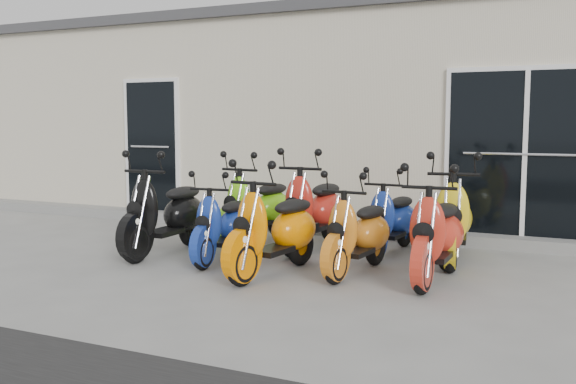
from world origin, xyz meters
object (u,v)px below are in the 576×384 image
scooter_front_orange_b (358,222)px  scooter_back_yellow (454,206)px  scooter_front_black (166,202)px  scooter_front_blue (223,215)px  scooter_back_blue (393,210)px  scooter_front_red (437,221)px  scooter_back_red (314,198)px  scooter_front_orange_a (275,217)px  scooter_back_green (257,197)px

scooter_front_orange_b → scooter_back_yellow: 1.32m
scooter_front_black → scooter_front_blue: (0.83, -0.05, -0.11)m
scooter_front_orange_b → scooter_back_blue: size_ratio=1.04×
scooter_front_black → scooter_front_orange_b: scooter_front_black is taller
scooter_front_red → scooter_back_red: bearing=150.7°
scooter_back_blue → scooter_back_yellow: 0.78m
scooter_front_red → scooter_back_blue: scooter_front_red is taller
scooter_front_black → scooter_back_yellow: bearing=17.6°
scooter_front_black → scooter_front_orange_a: bearing=-13.8°
scooter_front_red → scooter_back_blue: (-0.78, 1.16, -0.07)m
scooter_front_orange_a → scooter_back_red: scooter_back_red is taller
scooter_front_blue → scooter_front_red: scooter_front_red is taller
scooter_front_orange_a → scooter_back_green: size_ratio=1.00×
scooter_front_orange_b → scooter_back_blue: bearing=94.2°
scooter_front_red → scooter_front_orange_b: bearing=-176.9°
scooter_back_blue → scooter_front_black: bearing=-150.0°
scooter_back_green → scooter_front_red: bearing=-14.9°
scooter_front_orange_a → scooter_front_red: bearing=22.9°
scooter_front_blue → scooter_front_orange_b: 1.62m
scooter_front_blue → scooter_front_orange_b: (1.62, 0.04, 0.02)m
scooter_back_yellow → scooter_back_blue: bearing=161.0°
scooter_front_orange_b → scooter_front_red: (0.82, 0.04, 0.05)m
scooter_back_green → scooter_back_blue: (1.81, 0.11, -0.08)m
scooter_front_orange_a → scooter_back_blue: (0.82, 1.59, -0.08)m
scooter_back_yellow → scooter_front_blue: bearing=-164.1°
scooter_front_orange_a → scooter_back_yellow: 2.15m
scooter_front_orange_b → scooter_back_red: 1.41m
scooter_front_black → scooter_back_blue: scooter_front_black is taller
scooter_front_orange_a → scooter_back_red: bearing=103.9°
scooter_front_black → scooter_back_yellow: (3.25, 1.05, 0.00)m
scooter_front_orange_a → scooter_back_yellow: scooter_back_yellow is taller
scooter_front_blue → scooter_front_orange_a: bearing=-27.6°
scooter_front_blue → scooter_front_orange_b: scooter_front_orange_b is taller
scooter_front_red → scooter_back_blue: size_ratio=1.13×
scooter_front_red → scooter_back_green: size_ratio=0.98×
scooter_back_red → scooter_back_blue: (0.98, 0.15, -0.11)m
scooter_front_orange_b → scooter_back_green: (-1.77, 1.09, 0.06)m
scooter_back_blue → scooter_back_yellow: size_ratio=0.84×
scooter_front_black → scooter_front_blue: bearing=-3.5°
scooter_front_orange_b → scooter_back_red: size_ratio=0.86×
scooter_front_blue → scooter_front_orange_a: 0.92m
scooter_front_orange_a → scooter_front_orange_b: size_ratio=1.11×
scooter_front_orange_a → scooter_back_yellow: size_ratio=0.96×
scooter_front_orange_a → scooter_back_red: size_ratio=0.95×
scooter_front_black → scooter_front_blue: scooter_front_black is taller
scooter_front_red → scooter_back_blue: bearing=124.6°
scooter_front_orange_b → scooter_front_orange_a: bearing=-146.9°
scooter_front_orange_b → scooter_front_red: 0.82m
scooter_front_black → scooter_front_orange_a: (1.67, -0.40, -0.02)m
scooter_front_orange_b → scooter_back_yellow: scooter_back_yellow is taller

